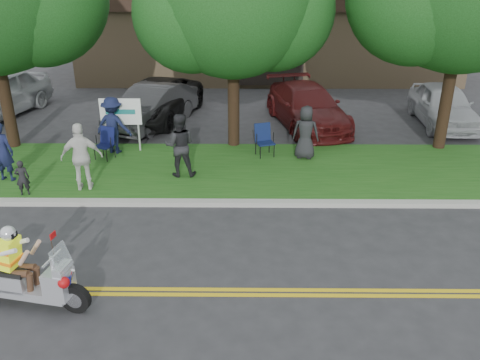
{
  "coord_description": "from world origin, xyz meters",
  "views": [
    {
      "loc": [
        0.85,
        -8.18,
        5.69
      ],
      "look_at": [
        0.75,
        2.0,
        1.15
      ],
      "focal_mm": 38.0,
      "sensor_mm": 36.0,
      "label": 1
    }
  ],
  "objects_px": {
    "lawn_chair_a": "(106,141)",
    "spectator_adult_right": "(82,157)",
    "spectator_adult_left": "(3,151)",
    "parked_car_left": "(152,106)",
    "spectator_adult_mid": "(179,145)",
    "trike_scooter": "(19,278)",
    "parked_car_mid": "(155,101)",
    "parked_car_right": "(307,107)",
    "parked_car_far_right": "(443,105)",
    "lawn_chair_b": "(264,138)"
  },
  "relations": [
    {
      "from": "lawn_chair_a",
      "to": "spectator_adult_left",
      "type": "height_order",
      "value": "spectator_adult_left"
    },
    {
      "from": "spectator_adult_left",
      "to": "parked_car_far_right",
      "type": "distance_m",
      "value": 14.58
    },
    {
      "from": "parked_car_mid",
      "to": "spectator_adult_left",
      "type": "bearing_deg",
      "value": -103.62
    },
    {
      "from": "spectator_adult_left",
      "to": "parked_car_left",
      "type": "xyz_separation_m",
      "value": [
        3.07,
        5.14,
        -0.2
      ]
    },
    {
      "from": "trike_scooter",
      "to": "parked_car_right",
      "type": "height_order",
      "value": "trike_scooter"
    },
    {
      "from": "parked_car_left",
      "to": "parked_car_mid",
      "type": "height_order",
      "value": "parked_car_left"
    },
    {
      "from": "trike_scooter",
      "to": "parked_car_mid",
      "type": "relative_size",
      "value": 0.46
    },
    {
      "from": "lawn_chair_a",
      "to": "spectator_adult_right",
      "type": "distance_m",
      "value": 2.25
    },
    {
      "from": "parked_car_left",
      "to": "parked_car_right",
      "type": "bearing_deg",
      "value": 22.5
    },
    {
      "from": "parked_car_mid",
      "to": "spectator_adult_mid",
      "type": "bearing_deg",
      "value": -60.23
    },
    {
      "from": "spectator_adult_right",
      "to": "trike_scooter",
      "type": "bearing_deg",
      "value": 81.78
    },
    {
      "from": "spectator_adult_left",
      "to": "spectator_adult_mid",
      "type": "bearing_deg",
      "value": -165.47
    },
    {
      "from": "lawn_chair_b",
      "to": "parked_car_left",
      "type": "xyz_separation_m",
      "value": [
        -3.92,
        3.18,
        0.07
      ]
    },
    {
      "from": "lawn_chair_b",
      "to": "parked_car_left",
      "type": "relative_size",
      "value": 0.22
    },
    {
      "from": "spectator_adult_left",
      "to": "parked_car_far_right",
      "type": "xyz_separation_m",
      "value": [
        13.56,
        5.35,
        -0.19
      ]
    },
    {
      "from": "trike_scooter",
      "to": "lawn_chair_a",
      "type": "height_order",
      "value": "trike_scooter"
    },
    {
      "from": "trike_scooter",
      "to": "lawn_chair_a",
      "type": "xyz_separation_m",
      "value": [
        -0.2,
        6.85,
        0.08
      ]
    },
    {
      "from": "lawn_chair_a",
      "to": "spectator_adult_mid",
      "type": "xyz_separation_m",
      "value": [
        2.36,
        -1.3,
        0.35
      ]
    },
    {
      "from": "spectator_adult_right",
      "to": "parked_car_right",
      "type": "height_order",
      "value": "spectator_adult_right"
    },
    {
      "from": "parked_car_mid",
      "to": "parked_car_far_right",
      "type": "relative_size",
      "value": 1.2
    },
    {
      "from": "spectator_adult_right",
      "to": "parked_car_right",
      "type": "xyz_separation_m",
      "value": [
        6.36,
        5.67,
        -0.27
      ]
    },
    {
      "from": "spectator_adult_right",
      "to": "lawn_chair_a",
      "type": "bearing_deg",
      "value": -101.23
    },
    {
      "from": "parked_car_left",
      "to": "parked_car_far_right",
      "type": "height_order",
      "value": "parked_car_far_right"
    },
    {
      "from": "trike_scooter",
      "to": "parked_car_far_right",
      "type": "bearing_deg",
      "value": 55.27
    },
    {
      "from": "spectator_adult_mid",
      "to": "parked_car_left",
      "type": "bearing_deg",
      "value": -74.71
    },
    {
      "from": "spectator_adult_left",
      "to": "spectator_adult_mid",
      "type": "height_order",
      "value": "spectator_adult_mid"
    },
    {
      "from": "lawn_chair_b",
      "to": "parked_car_right",
      "type": "distance_m",
      "value": 3.57
    },
    {
      "from": "spectator_adult_left",
      "to": "parked_car_left",
      "type": "distance_m",
      "value": 5.99
    },
    {
      "from": "parked_car_mid",
      "to": "parked_car_right",
      "type": "relative_size",
      "value": 1.03
    },
    {
      "from": "lawn_chair_a",
      "to": "parked_car_mid",
      "type": "bearing_deg",
      "value": 102.3
    },
    {
      "from": "trike_scooter",
      "to": "spectator_adult_mid",
      "type": "height_order",
      "value": "spectator_adult_mid"
    },
    {
      "from": "parked_car_right",
      "to": "parked_car_far_right",
      "type": "relative_size",
      "value": 1.16
    },
    {
      "from": "trike_scooter",
      "to": "parked_car_left",
      "type": "distance_m",
      "value": 10.33
    },
    {
      "from": "lawn_chair_a",
      "to": "trike_scooter",
      "type": "bearing_deg",
      "value": -65.69
    },
    {
      "from": "lawn_chair_a",
      "to": "lawn_chair_b",
      "type": "height_order",
      "value": "lawn_chair_b"
    },
    {
      "from": "parked_car_left",
      "to": "spectator_adult_left",
      "type": "bearing_deg",
      "value": -98.21
    },
    {
      "from": "trike_scooter",
      "to": "lawn_chair_b",
      "type": "xyz_separation_m",
      "value": [
        4.49,
        7.13,
        0.1
      ]
    },
    {
      "from": "spectator_adult_right",
      "to": "parked_car_left",
      "type": "bearing_deg",
      "value": -108.84
    },
    {
      "from": "lawn_chair_a",
      "to": "spectator_adult_left",
      "type": "xyz_separation_m",
      "value": [
        -2.29,
        -1.67,
        0.29
      ]
    },
    {
      "from": "lawn_chair_a",
      "to": "spectator_adult_mid",
      "type": "height_order",
      "value": "spectator_adult_mid"
    },
    {
      "from": "spectator_adult_mid",
      "to": "parked_car_right",
      "type": "bearing_deg",
      "value": -133.02
    },
    {
      "from": "spectator_adult_mid",
      "to": "parked_car_left",
      "type": "height_order",
      "value": "spectator_adult_mid"
    },
    {
      "from": "lawn_chair_b",
      "to": "parked_car_mid",
      "type": "xyz_separation_m",
      "value": [
        -3.93,
        3.95,
        0.07
      ]
    },
    {
      "from": "trike_scooter",
      "to": "spectator_adult_mid",
      "type": "xyz_separation_m",
      "value": [
        2.16,
        5.54,
        0.43
      ]
    },
    {
      "from": "spectator_adult_mid",
      "to": "spectator_adult_right",
      "type": "height_order",
      "value": "spectator_adult_right"
    },
    {
      "from": "lawn_chair_b",
      "to": "spectator_adult_right",
      "type": "xyz_separation_m",
      "value": [
        -4.71,
        -2.51,
        0.34
      ]
    },
    {
      "from": "lawn_chair_b",
      "to": "trike_scooter",
      "type": "bearing_deg",
      "value": -140.93
    },
    {
      "from": "parked_car_left",
      "to": "spectator_adult_mid",
      "type": "bearing_deg",
      "value": -49.0
    },
    {
      "from": "spectator_adult_mid",
      "to": "parked_car_left",
      "type": "xyz_separation_m",
      "value": [
        -1.58,
        4.77,
        -0.26
      ]
    },
    {
      "from": "parked_car_mid",
      "to": "parked_car_right",
      "type": "height_order",
      "value": "parked_car_right"
    }
  ]
}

